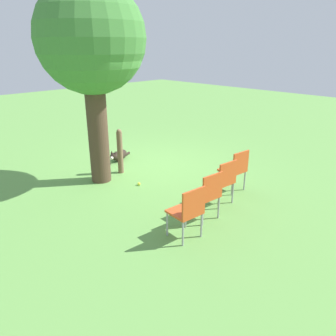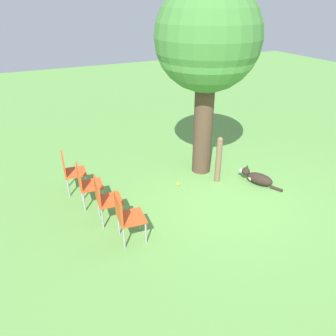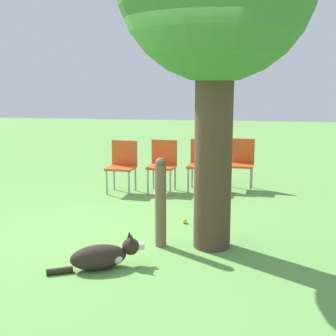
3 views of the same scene
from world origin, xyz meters
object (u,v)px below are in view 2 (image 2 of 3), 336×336
at_px(red_chair_2, 86,183).
at_px(red_chair_3, 70,170).
at_px(red_chair_1, 105,197).
at_px(dog, 257,178).
at_px(oak_tree, 208,41).
at_px(fence_post, 219,159).
at_px(red_chair_0, 126,215).
at_px(tennis_ball, 178,184).

bearing_deg(red_chair_2, red_chair_3, 109.66).
relative_size(red_chair_1, red_chair_2, 1.00).
xyz_separation_m(dog, red_chair_2, (-3.47, 0.76, 0.36)).
distance_m(oak_tree, fence_post, 2.38).
height_order(dog, red_chair_0, red_chair_0).
bearing_deg(fence_post, oak_tree, 96.57).
height_order(red_chair_2, tennis_ball, red_chair_2).
bearing_deg(red_chair_2, oak_tree, 11.36).
height_order(red_chair_1, red_chair_3, same).
height_order(oak_tree, red_chair_3, oak_tree).
bearing_deg(dog, red_chair_0, 73.77).
xyz_separation_m(dog, red_chair_1, (-3.30, 0.11, 0.36)).
xyz_separation_m(dog, fence_post, (-0.71, 0.47, 0.39)).
distance_m(fence_post, red_chair_3, 3.08).
relative_size(red_chair_0, red_chair_2, 1.00).
bearing_deg(fence_post, red_chair_1, -172.03).
distance_m(dog, red_chair_3, 3.92).
bearing_deg(oak_tree, red_chair_3, 172.78).
xyz_separation_m(fence_post, red_chair_3, (-2.93, 0.94, -0.03)).
distance_m(dog, red_chair_0, 3.20).
xyz_separation_m(red_chair_3, tennis_ball, (2.07, -0.76, -0.46)).
bearing_deg(tennis_ball, red_chair_1, -162.37).
xyz_separation_m(dog, red_chair_0, (-3.14, -0.54, 0.36)).
bearing_deg(red_chair_2, fence_post, -0.76).
bearing_deg(oak_tree, red_chair_1, -159.55).
relative_size(red_chair_2, tennis_ball, 12.58).
bearing_deg(tennis_ball, red_chair_0, -142.41).
bearing_deg(red_chair_1, fence_post, 13.19).
bearing_deg(red_chair_0, red_chair_3, 109.66).
relative_size(red_chair_1, tennis_ball, 12.58).
xyz_separation_m(oak_tree, fence_post, (0.07, -0.58, -2.31)).
bearing_deg(red_chair_2, dog, -7.19).
distance_m(dog, tennis_ball, 1.71).
height_order(fence_post, red_chair_3, fence_post).
bearing_deg(tennis_ball, fence_post, -12.17).
relative_size(fence_post, red_chair_1, 1.20).
bearing_deg(red_chair_0, tennis_ball, 42.81).
distance_m(red_chair_1, red_chair_2, 0.67).
relative_size(oak_tree, red_chair_1, 4.62).
relative_size(oak_tree, dog, 4.27).
relative_size(oak_tree, red_chair_3, 4.62).
distance_m(dog, red_chair_1, 3.33).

